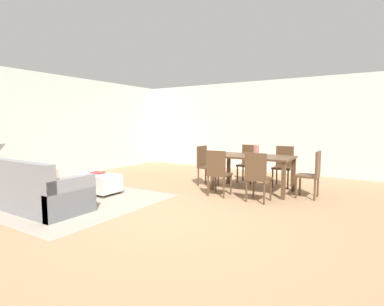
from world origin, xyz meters
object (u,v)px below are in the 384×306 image
Objects in this scene: ottoman_table at (98,182)px; dining_chair_head_east at (312,172)px; dining_chair_far_right at (283,164)px; dining_chair_head_west at (205,163)px; dining_chair_near_right at (257,174)px; dining_chair_far_left at (248,161)px; couch at (35,192)px; book_on_ottoman at (98,173)px; side_table at (0,176)px; dining_table at (253,160)px; dining_chair_near_left at (218,170)px; vase_centerpiece at (256,151)px.

ottoman_table is 4.29m from dining_chair_head_east.
dining_chair_far_right is 1.80m from dining_chair_head_west.
dining_chair_near_right and dining_chair_far_left have the same top height.
dining_chair_far_right is 1.14m from dining_chair_head_east.
couch reaches higher than book_on_ottoman.
dining_table reaches higher than side_table.
dining_chair_near_left is 3.54× the size of book_on_ottoman.
dining_chair_near_left and dining_chair_head_west have the same top height.
dining_chair_near_right is 1.87m from dining_chair_far_left.
dining_chair_far_right is 1.00× the size of dining_chair_head_west.
ottoman_table is 0.55× the size of dining_table.
dining_chair_far_right is 3.54× the size of book_on_ottoman.
dining_chair_near_left is 2.51m from book_on_ottoman.
couch is at bearing -114.40° from dining_chair_head_west.
dining_chair_far_left is (-0.42, 0.82, -0.15)m from dining_table.
side_table is at bearing -145.64° from dining_chair_near_left.
side_table is at bearing 177.72° from couch.
couch is at bearing -118.27° from dining_chair_far_left.
couch is 3.87m from dining_chair_near_right.
dining_chair_head_east is (0.79, 0.86, 0.00)m from dining_chair_near_right.
book_on_ottoman is at bearing -154.23° from dining_chair_head_east.
couch is 7.33× the size of book_on_ottoman.
couch is 1.26m from side_table.
couch is 1.32m from ottoman_table.
dining_chair_near_left reaches higher than couch.
dining_chair_head_west is 2.41m from book_on_ottoman.
vase_centerpiece reaches higher than ottoman_table.
dining_chair_near_left is (3.46, 2.37, 0.09)m from side_table.
dining_chair_far_left is (-0.02, 1.66, 0.00)m from dining_chair_near_left.
dining_chair_head_east is (3.82, 1.93, 0.29)m from ottoman_table.
dining_chair_near_left reaches higher than ottoman_table.
dining_chair_far_left is 1.82m from dining_chair_head_east.
dining_table is at bearing 36.57° from ottoman_table.
couch is at bearing -132.44° from dining_chair_near_left.
side_table is at bearing -131.70° from book_on_ottoman.
dining_chair_head_west is at bearing 151.89° from dining_chair_near_right.
dining_chair_head_west is at bearing -178.37° from dining_table.
dining_chair_near_left is 1.00× the size of dining_chair_head_west.
dining_table is at bearing 35.04° from book_on_ottoman.
dining_chair_far_left is (-0.83, 1.68, 0.00)m from dining_chair_near_right.
book_on_ottoman is at bearing -161.75° from dining_chair_near_right.
dining_chair_far_right is (3.04, 4.09, 0.22)m from couch.
ottoman_table is 2.42m from dining_chair_head_west.
dining_chair_head_west is (2.72, 3.18, 0.09)m from side_table.
vase_centerpiece is at bearing 50.94° from couch.
side_table is at bearing -136.75° from dining_chair_far_right.
book_on_ottoman reaches higher than ottoman_table.
side_table is 1.78m from book_on_ottoman.
vase_centerpiece reaches higher than dining_chair_near_left.
dining_chair_near_left is 0.81m from dining_chair_near_right.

